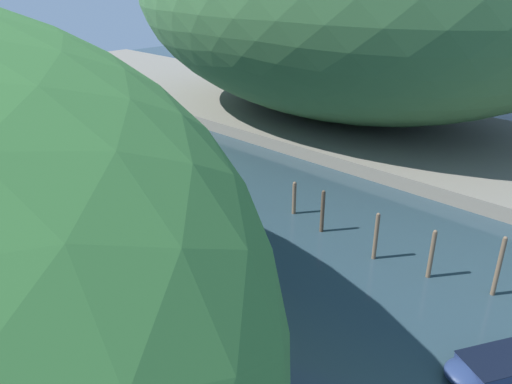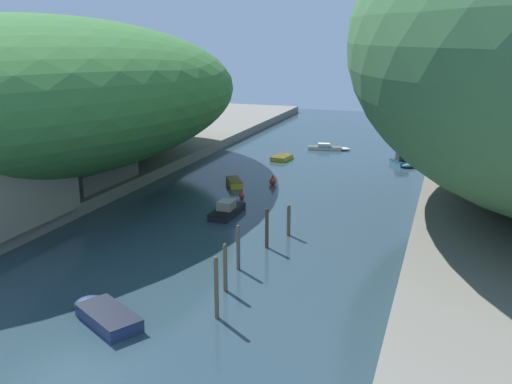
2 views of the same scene
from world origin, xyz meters
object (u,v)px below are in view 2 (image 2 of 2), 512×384
boat_far_upstream (404,162)px  boat_cabin_cruiser (283,157)px  boat_yellow_tender (229,209)px  boat_navy_launch (329,148)px  channel_buoy_near (273,181)px  channel_buoy_far (242,195)px  boat_mid_channel (233,181)px  boathouse_shed (78,155)px  boat_moored_right (103,313)px

boat_far_upstream → boat_cabin_cruiser: bearing=-29.3°
boat_yellow_tender → boat_navy_launch: (2.25, 30.13, -0.13)m
boat_cabin_cruiser → channel_buoy_near: 12.39m
boat_far_upstream → channel_buoy_far: boat_far_upstream is taller
boat_far_upstream → channel_buoy_far: size_ratio=5.06×
boat_mid_channel → boat_yellow_tender: 9.67m
boat_yellow_tender → channel_buoy_near: size_ratio=5.19×
boathouse_shed → boat_navy_launch: 34.23m
boat_cabin_cruiser → channel_buoy_near: (2.47, -12.14, 0.17)m
boat_mid_channel → channel_buoy_near: size_ratio=3.70×
boat_cabin_cruiser → boat_far_upstream: 14.37m
boat_cabin_cruiser → channel_buoy_near: size_ratio=3.63×
boat_moored_right → boat_cabin_cruiser: bearing=32.9°
boat_far_upstream → boat_yellow_tender: (-12.45, -23.77, -0.01)m
channel_buoy_near → boathouse_shed: bearing=-151.0°
boat_mid_channel → boat_moored_right: size_ratio=0.73×
boathouse_shed → boat_far_upstream: size_ratio=2.56×
channel_buoy_far → boathouse_shed: bearing=-167.7°
boat_mid_channel → boat_far_upstream: size_ratio=1.02×
boathouse_shed → boat_far_upstream: bearing=38.4°
boat_mid_channel → boat_moored_right: (3.73, -28.81, 0.03)m
boathouse_shed → boat_mid_channel: size_ratio=2.52×
boat_yellow_tender → channel_buoy_far: 4.68m
boat_mid_channel → channel_buoy_far: size_ratio=5.14×
boat_moored_right → channel_buoy_far: (-1.14, 24.32, -0.06)m
boat_moored_right → boat_yellow_tender: bearing=31.2°
boat_moored_right → boat_far_upstream: bearing=14.3°
boathouse_shed → boat_navy_launch: size_ratio=1.75×
boat_yellow_tender → channel_buoy_near: bearing=86.6°
boat_yellow_tender → boat_navy_launch: 30.21m
boat_yellow_tender → boathouse_shed: bearing=175.3°
boat_cabin_cruiser → boat_moored_right: bearing=-78.8°
boat_moored_right → boat_far_upstream: size_ratio=1.38×
boat_navy_launch → boat_far_upstream: bearing=49.8°
boat_mid_channel → channel_buoy_far: (2.59, -4.49, -0.03)m
boat_yellow_tender → channel_buoy_far: size_ratio=7.21×
boat_cabin_cruiser → channel_buoy_far: bearing=-78.0°
boat_moored_right → channel_buoy_near: channel_buoy_near is taller
boat_navy_launch → channel_buoy_far: bearing=-14.7°
boat_far_upstream → channel_buoy_far: (-13.05, -19.13, -0.11)m
boathouse_shed → boat_mid_channel: (12.69, 7.84, -3.43)m
boat_cabin_cruiser → channel_buoy_far: channel_buoy_far is taller
boat_navy_launch → boat_yellow_tender: bearing=-12.6°
channel_buoy_near → boat_yellow_tender: bearing=-93.3°
boat_yellow_tender → channel_buoy_far: boat_yellow_tender is taller
boat_navy_launch → channel_buoy_near: bearing=-13.1°
boat_far_upstream → channel_buoy_far: bearing=21.6°
boathouse_shed → channel_buoy_near: bearing=29.0°
channel_buoy_near → boat_moored_right: bearing=-90.1°
boat_far_upstream → boat_navy_launch: boat_far_upstream is taller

